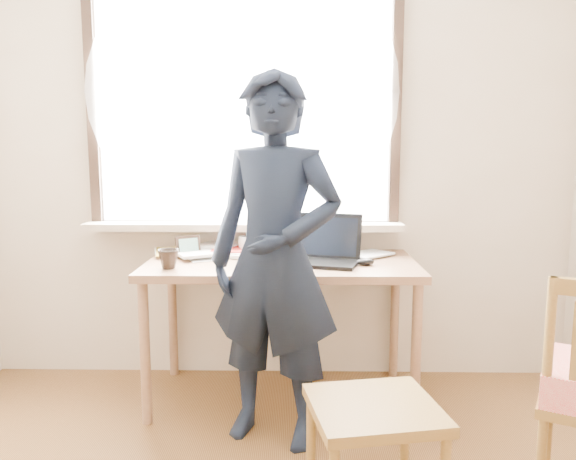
{
  "coord_description": "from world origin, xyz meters",
  "views": [
    {
      "loc": [
        0.12,
        -1.34,
        1.38
      ],
      "look_at": [
        0.08,
        0.95,
        1.05
      ],
      "focal_mm": 35.0,
      "sensor_mm": 36.0,
      "label": 1
    }
  ],
  "objects_px": {
    "person": "(275,261)",
    "mug_dark": "(169,259)",
    "mug_white": "(250,245)",
    "work_chair": "(374,422)",
    "laptop": "(324,251)",
    "desk": "(282,276)"
  },
  "relations": [
    {
      "from": "mug_white",
      "to": "work_chair",
      "type": "height_order",
      "value": "mug_white"
    },
    {
      "from": "work_chair",
      "to": "person",
      "type": "xyz_separation_m",
      "value": [
        -0.39,
        0.61,
        0.48
      ]
    },
    {
      "from": "mug_white",
      "to": "person",
      "type": "height_order",
      "value": "person"
    },
    {
      "from": "laptop",
      "to": "mug_white",
      "type": "xyz_separation_m",
      "value": [
        -0.42,
        0.24,
        -0.01
      ]
    },
    {
      "from": "laptop",
      "to": "work_chair",
      "type": "relative_size",
      "value": 0.84
    },
    {
      "from": "desk",
      "to": "work_chair",
      "type": "height_order",
      "value": "desk"
    },
    {
      "from": "laptop",
      "to": "mug_dark",
      "type": "xyz_separation_m",
      "value": [
        -0.8,
        -0.17,
        -0.01
      ]
    },
    {
      "from": "work_chair",
      "to": "person",
      "type": "height_order",
      "value": "person"
    },
    {
      "from": "laptop",
      "to": "mug_white",
      "type": "bearing_deg",
      "value": 150.04
    },
    {
      "from": "mug_dark",
      "to": "person",
      "type": "bearing_deg",
      "value": -22.77
    },
    {
      "from": "laptop",
      "to": "mug_white",
      "type": "distance_m",
      "value": 0.48
    },
    {
      "from": "person",
      "to": "mug_dark",
      "type": "bearing_deg",
      "value": 175.28
    },
    {
      "from": "mug_white",
      "to": "work_chair",
      "type": "bearing_deg",
      "value": -66.03
    },
    {
      "from": "work_chair",
      "to": "person",
      "type": "relative_size",
      "value": 0.3
    },
    {
      "from": "mug_dark",
      "to": "laptop",
      "type": "bearing_deg",
      "value": 12.05
    },
    {
      "from": "work_chair",
      "to": "desk",
      "type": "bearing_deg",
      "value": 109.43
    },
    {
      "from": "mug_dark",
      "to": "person",
      "type": "distance_m",
      "value": 0.6
    },
    {
      "from": "mug_white",
      "to": "work_chair",
      "type": "relative_size",
      "value": 0.25
    },
    {
      "from": "desk",
      "to": "work_chair",
      "type": "bearing_deg",
      "value": -70.57
    },
    {
      "from": "desk",
      "to": "mug_dark",
      "type": "height_order",
      "value": "mug_dark"
    },
    {
      "from": "laptop",
      "to": "desk",
      "type": "bearing_deg",
      "value": 172.84
    },
    {
      "from": "work_chair",
      "to": "laptop",
      "type": "bearing_deg",
      "value": 97.86
    }
  ]
}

